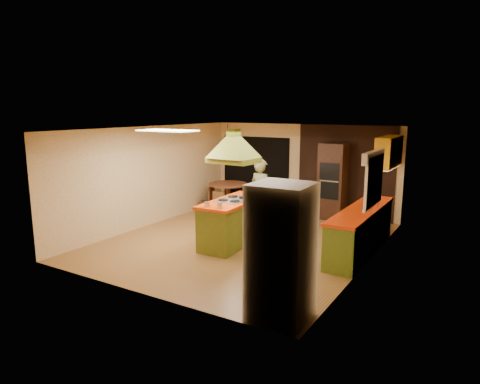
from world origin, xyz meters
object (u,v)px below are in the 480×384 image
Objects in this scene: kitchen_island at (234,222)px; canister_large at (374,193)px; dining_table at (228,192)px; wall_oven at (333,181)px; man at (261,194)px; refrigerator at (281,253)px.

canister_large reaches higher than kitchen_island.
wall_oven is at bearing 15.17° from dining_table.
canister_large is (2.54, 0.71, 0.17)m from man.
refrigerator is 4.61m from canister_large.
wall_oven is 8.77× the size of canister_large.
man is at bearing 89.72° from kitchen_island.
refrigerator is (2.42, -3.90, 0.10)m from man.
man is 2.64m from canister_large.
dining_table is (-4.10, 5.02, -0.39)m from refrigerator.
canister_large is at bearing -39.96° from wall_oven.
refrigerator is at bearing -50.80° from dining_table.
man reaches higher than canister_large.
man is at bearing 120.45° from refrigerator.
dining_table is at bearing 122.66° from kitchen_island.
wall_oven reaches higher than kitchen_island.
dining_table is at bearing 127.84° from refrigerator.
refrigerator is (2.37, -2.57, 0.47)m from kitchen_island.
man is 1.57× the size of dining_table.
wall_oven is (1.15, 1.88, 0.15)m from man.
refrigerator is at bearing 136.44° from man.
man is at bearing -164.47° from canister_large.
refrigerator is 5.93m from wall_oven.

